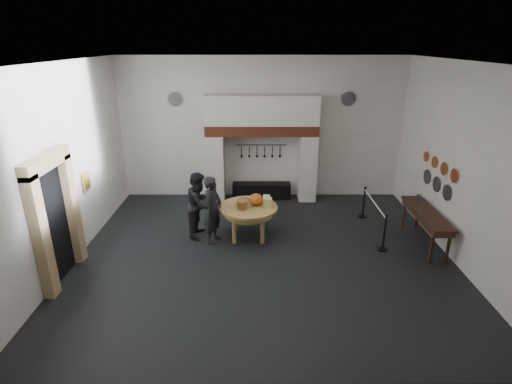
{
  "coord_description": "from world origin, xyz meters",
  "views": [
    {
      "loc": [
        -0.2,
        -8.64,
        4.92
      ],
      "look_at": [
        -0.18,
        0.7,
        1.35
      ],
      "focal_mm": 28.0,
      "sensor_mm": 36.0,
      "label": 1
    }
  ],
  "objects_px": {
    "iron_range": "(261,191)",
    "barrier_post_far": "(364,203)",
    "work_table": "(248,208)",
    "visitor_far": "(199,204)",
    "visitor_near": "(213,210)",
    "side_table": "(427,213)",
    "barrier_post_near": "(384,234)"
  },
  "relations": [
    {
      "from": "work_table",
      "to": "side_table",
      "type": "distance_m",
      "value": 4.5
    },
    {
      "from": "visitor_far",
      "to": "barrier_post_far",
      "type": "height_order",
      "value": "visitor_far"
    },
    {
      "from": "work_table",
      "to": "side_table",
      "type": "xyz_separation_m",
      "value": [
        4.48,
        -0.41,
        0.03
      ]
    },
    {
      "from": "visitor_far",
      "to": "visitor_near",
      "type": "bearing_deg",
      "value": -125.01
    },
    {
      "from": "iron_range",
      "to": "barrier_post_far",
      "type": "height_order",
      "value": "barrier_post_far"
    },
    {
      "from": "visitor_far",
      "to": "barrier_post_near",
      "type": "xyz_separation_m",
      "value": [
        4.66,
        -0.87,
        -0.42
      ]
    },
    {
      "from": "side_table",
      "to": "barrier_post_near",
      "type": "xyz_separation_m",
      "value": [
        -1.11,
        -0.32,
        -0.42
      ]
    },
    {
      "from": "iron_range",
      "to": "visitor_near",
      "type": "distance_m",
      "value": 3.39
    },
    {
      "from": "visitor_near",
      "to": "barrier_post_near",
      "type": "height_order",
      "value": "visitor_near"
    },
    {
      "from": "iron_range",
      "to": "visitor_far",
      "type": "bearing_deg",
      "value": -122.12
    },
    {
      "from": "side_table",
      "to": "work_table",
      "type": "bearing_deg",
      "value": 174.75
    },
    {
      "from": "visitor_far",
      "to": "barrier_post_far",
      "type": "bearing_deg",
      "value": -66.4
    },
    {
      "from": "visitor_near",
      "to": "visitor_far",
      "type": "relative_size",
      "value": 1.02
    },
    {
      "from": "iron_range",
      "to": "barrier_post_far",
      "type": "relative_size",
      "value": 2.11
    },
    {
      "from": "iron_range",
      "to": "work_table",
      "type": "bearing_deg",
      "value": -97.77
    },
    {
      "from": "visitor_far",
      "to": "barrier_post_near",
      "type": "height_order",
      "value": "visitor_far"
    },
    {
      "from": "visitor_near",
      "to": "visitor_far",
      "type": "bearing_deg",
      "value": 63.59
    },
    {
      "from": "visitor_far",
      "to": "barrier_post_near",
      "type": "relative_size",
      "value": 1.94
    },
    {
      "from": "work_table",
      "to": "visitor_far",
      "type": "height_order",
      "value": "visitor_far"
    },
    {
      "from": "work_table",
      "to": "barrier_post_far",
      "type": "xyz_separation_m",
      "value": [
        3.37,
        1.27,
        -0.39
      ]
    },
    {
      "from": "work_table",
      "to": "visitor_near",
      "type": "height_order",
      "value": "visitor_near"
    },
    {
      "from": "visitor_near",
      "to": "barrier_post_far",
      "type": "relative_size",
      "value": 1.97
    },
    {
      "from": "side_table",
      "to": "barrier_post_far",
      "type": "distance_m",
      "value": 2.06
    },
    {
      "from": "work_table",
      "to": "side_table",
      "type": "relative_size",
      "value": 0.69
    },
    {
      "from": "barrier_post_far",
      "to": "barrier_post_near",
      "type": "bearing_deg",
      "value": -90.0
    },
    {
      "from": "visitor_far",
      "to": "side_table",
      "type": "bearing_deg",
      "value": -85.49
    },
    {
      "from": "visitor_far",
      "to": "barrier_post_near",
      "type": "distance_m",
      "value": 4.76
    },
    {
      "from": "barrier_post_near",
      "to": "barrier_post_far",
      "type": "distance_m",
      "value": 2.0
    },
    {
      "from": "iron_range",
      "to": "work_table",
      "type": "xyz_separation_m",
      "value": [
        -0.38,
        -2.82,
        0.59
      ]
    },
    {
      "from": "visitor_far",
      "to": "work_table",
      "type": "bearing_deg",
      "value": -86.32
    },
    {
      "from": "barrier_post_far",
      "to": "iron_range",
      "type": "bearing_deg",
      "value": 152.67
    },
    {
      "from": "visitor_near",
      "to": "side_table",
      "type": "relative_size",
      "value": 0.81
    }
  ]
}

